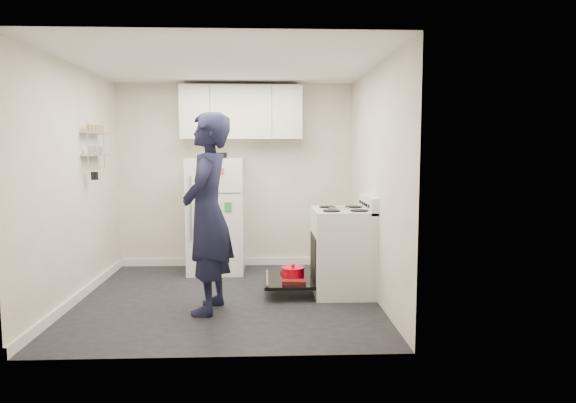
{
  "coord_description": "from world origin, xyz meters",
  "views": [
    {
      "loc": [
        0.43,
        -5.48,
        1.62
      ],
      "look_at": [
        0.66,
        0.05,
        1.05
      ],
      "focal_mm": 32.0,
      "sensor_mm": 36.0,
      "label": 1
    }
  ],
  "objects_px": {
    "open_oven_door": "(290,278)",
    "refrigerator": "(216,215)",
    "person": "(208,213)",
    "electric_range": "(341,252)"
  },
  "relations": [
    {
      "from": "refrigerator",
      "to": "electric_range",
      "type": "bearing_deg",
      "value": -36.29
    },
    {
      "from": "open_oven_door",
      "to": "person",
      "type": "height_order",
      "value": "person"
    },
    {
      "from": "refrigerator",
      "to": "person",
      "type": "xyz_separation_m",
      "value": [
        0.08,
        -1.69,
        0.23
      ]
    },
    {
      "from": "open_oven_door",
      "to": "person",
      "type": "xyz_separation_m",
      "value": [
        -0.85,
        -0.6,
        0.81
      ]
    },
    {
      "from": "electric_range",
      "to": "open_oven_door",
      "type": "height_order",
      "value": "electric_range"
    },
    {
      "from": "refrigerator",
      "to": "person",
      "type": "height_order",
      "value": "person"
    },
    {
      "from": "open_oven_door",
      "to": "refrigerator",
      "type": "bearing_deg",
      "value": 130.29
    },
    {
      "from": "open_oven_door",
      "to": "refrigerator",
      "type": "distance_m",
      "value": 1.54
    },
    {
      "from": "electric_range",
      "to": "person",
      "type": "height_order",
      "value": "person"
    },
    {
      "from": "refrigerator",
      "to": "open_oven_door",
      "type": "bearing_deg",
      "value": -49.71
    }
  ]
}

